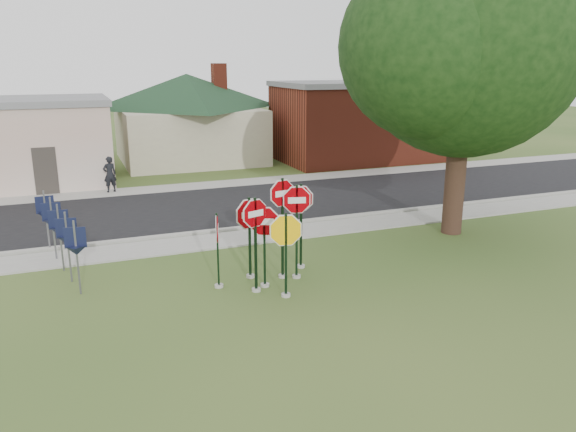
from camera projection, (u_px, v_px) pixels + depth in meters
name	position (u px, v px, depth m)	size (l,w,h in m)	color
ground	(293.00, 302.00, 14.24)	(120.00, 120.00, 0.00)	#31511E
sidewalk_near	(233.00, 239.00, 19.17)	(60.00, 1.60, 0.06)	gray
road	(203.00, 208.00, 23.21)	(60.00, 7.00, 0.04)	black
sidewalk_far	(182.00, 187.00, 27.07)	(60.00, 1.60, 0.06)	gray
curb	(225.00, 230.00, 20.06)	(60.00, 0.20, 0.14)	gray
stop_sign_center	(264.00, 235.00, 14.82)	(1.00, 0.48, 2.39)	#A09F96
stop_sign_yellow	(286.00, 244.00, 14.18)	(1.13, 0.24, 2.37)	#A09F96
stop_sign_left	(255.00, 232.00, 14.46)	(0.98, 0.36, 2.66)	#A09F96
stop_sign_right	(297.00, 218.00, 15.37)	(1.03, 0.27, 2.79)	#A09F96
stop_sign_back_right	(282.00, 214.00, 15.36)	(1.02, 0.24, 2.96)	#A09F96
stop_sign_back_left	(249.00, 226.00, 15.45)	(1.12, 0.39, 2.45)	#A09F96
stop_sign_far_right	(301.00, 215.00, 16.19)	(0.70, 0.76, 2.63)	#A09F96
stop_sign_far_left	(217.00, 241.00, 14.81)	(0.29, 1.00, 2.18)	#A09F96
route_sign_row	(60.00, 230.00, 16.05)	(1.43, 4.63, 2.00)	#59595E
building_house	(187.00, 100.00, 33.72)	(11.60, 11.60, 6.20)	#BCB595
building_brick	(362.00, 120.00, 34.43)	(10.20, 6.20, 4.75)	maroon
oak_tree	(467.00, 38.00, 18.27)	(11.40, 10.80, 10.55)	black
bg_tree_right	(430.00, 66.00, 43.85)	(5.60, 5.60, 8.40)	black
pedestrian	(110.00, 174.00, 25.79)	(0.61, 0.40, 1.66)	black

